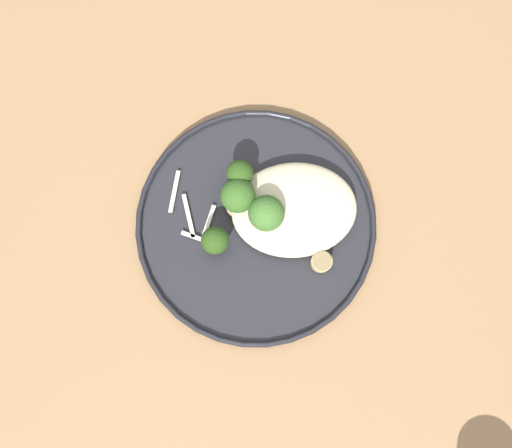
% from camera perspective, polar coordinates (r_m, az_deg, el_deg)
% --- Properties ---
extents(ground, '(6.00, 6.00, 0.00)m').
position_cam_1_polar(ground, '(1.50, -1.49, -3.78)').
color(ground, '#665B51').
extents(wooden_dining_table, '(1.40, 1.00, 0.74)m').
position_cam_1_polar(wooden_dining_table, '(0.85, -2.64, 1.18)').
color(wooden_dining_table, '#9E754C').
rests_on(wooden_dining_table, ground).
extents(dinner_plate, '(0.29, 0.29, 0.02)m').
position_cam_1_polar(dinner_plate, '(0.75, 0.00, -0.15)').
color(dinner_plate, '#232328').
rests_on(dinner_plate, wooden_dining_table).
extents(noodle_bed, '(0.15, 0.12, 0.03)m').
position_cam_1_polar(noodle_bed, '(0.74, 3.51, 1.33)').
color(noodle_bed, beige).
rests_on(noodle_bed, dinner_plate).
extents(seared_scallop_right_edge, '(0.03, 0.03, 0.01)m').
position_cam_1_polar(seared_scallop_right_edge, '(0.74, 5.55, -0.35)').
color(seared_scallop_right_edge, '#E5C689').
rests_on(seared_scallop_right_edge, dinner_plate).
extents(seared_scallop_rear_pale, '(0.03, 0.03, 0.01)m').
position_cam_1_polar(seared_scallop_rear_pale, '(0.74, 2.96, 1.76)').
color(seared_scallop_rear_pale, beige).
rests_on(seared_scallop_rear_pale, dinner_plate).
extents(seared_scallop_front_small, '(0.03, 0.03, 0.01)m').
position_cam_1_polar(seared_scallop_front_small, '(0.74, -1.68, 1.69)').
color(seared_scallop_front_small, '#DBB77A').
rests_on(seared_scallop_front_small, dinner_plate).
extents(seared_scallop_half_hidden, '(0.02, 0.02, 0.02)m').
position_cam_1_polar(seared_scallop_half_hidden, '(0.73, 6.01, -3.46)').
color(seared_scallop_half_hidden, '#DBB77A').
rests_on(seared_scallop_half_hidden, dinner_plate).
extents(seared_scallop_tilted_round, '(0.03, 0.03, 0.01)m').
position_cam_1_polar(seared_scallop_tilted_round, '(0.75, 0.42, 3.74)').
color(seared_scallop_tilted_round, '#DBB77A').
rests_on(seared_scallop_tilted_round, dinner_plate).
extents(broccoli_floret_split_head, '(0.03, 0.03, 0.05)m').
position_cam_1_polar(broccoli_floret_split_head, '(0.72, -3.78, -1.54)').
color(broccoli_floret_split_head, '#89A356').
rests_on(broccoli_floret_split_head, dinner_plate).
extents(broccoli_floret_front_edge, '(0.03, 0.03, 0.05)m').
position_cam_1_polar(broccoli_floret_front_edge, '(0.73, -1.48, 4.63)').
color(broccoli_floret_front_edge, '#7A994C').
rests_on(broccoli_floret_front_edge, dinner_plate).
extents(broccoli_floret_right_tilted, '(0.04, 0.04, 0.06)m').
position_cam_1_polar(broccoli_floret_right_tilted, '(0.71, 0.96, 0.97)').
color(broccoli_floret_right_tilted, '#89A356').
rests_on(broccoli_floret_right_tilted, dinner_plate).
extents(broccoli_floret_near_rim, '(0.04, 0.04, 0.06)m').
position_cam_1_polar(broccoli_floret_near_rim, '(0.72, -1.67, 2.59)').
color(broccoli_floret_near_rim, '#89A356').
rests_on(broccoli_floret_near_rim, dinner_plate).
extents(onion_sliver_pale_crescent, '(0.05, 0.03, 0.00)m').
position_cam_1_polar(onion_sliver_pale_crescent, '(0.74, -4.86, -1.48)').
color(onion_sliver_pale_crescent, silver).
rests_on(onion_sliver_pale_crescent, dinner_plate).
extents(onion_sliver_long_sliver, '(0.01, 0.05, 0.00)m').
position_cam_1_polar(onion_sliver_long_sliver, '(0.75, -6.19, 0.75)').
color(onion_sliver_long_sliver, silver).
rests_on(onion_sliver_long_sliver, dinner_plate).
extents(onion_sliver_curled_piece, '(0.02, 0.05, 0.00)m').
position_cam_1_polar(onion_sliver_curled_piece, '(0.76, -7.47, 2.96)').
color(onion_sliver_curled_piece, silver).
rests_on(onion_sliver_curled_piece, dinner_plate).
extents(onion_sliver_short_strip, '(0.02, 0.04, 0.00)m').
position_cam_1_polar(onion_sliver_short_strip, '(0.75, -4.33, 0.31)').
color(onion_sliver_short_strip, silver).
rests_on(onion_sliver_short_strip, dinner_plate).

